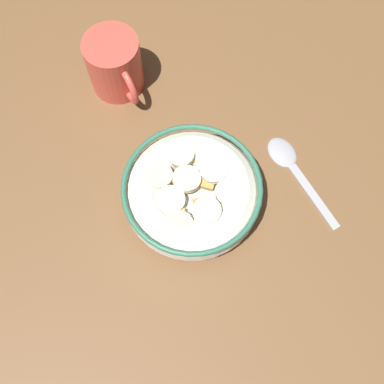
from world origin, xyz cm
name	(u,v)px	position (x,y,z in cm)	size (l,w,h in cm)	color
ground_plane	(192,204)	(0.00, 0.00, -1.00)	(102.48, 102.48, 2.00)	brown
cereal_bowl	(192,193)	(-0.01, 0.00, 2.64)	(15.67, 15.67, 5.17)	silver
spoon	(290,161)	(1.52, 12.81, 0.35)	(13.53, 3.16, 0.80)	#A5A5AD
coffee_mug	(112,67)	(-18.92, -0.39, 3.87)	(9.34, 6.77, 7.74)	#D84C3F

